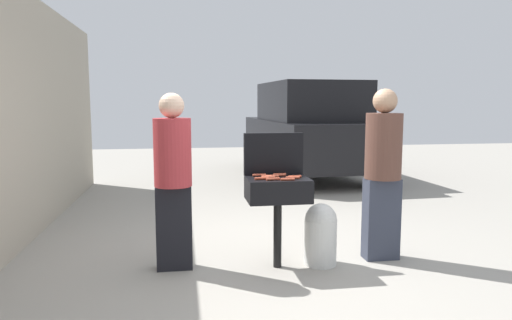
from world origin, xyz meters
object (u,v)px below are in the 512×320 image
(bbq_grill, at_px, (278,192))
(hot_dog_0, at_px, (279,174))
(hot_dog_7, at_px, (295,177))
(hot_dog_9, at_px, (272,176))
(hot_dog_8, at_px, (293,178))
(hot_dog_5, at_px, (259,175))
(hot_dog_10, at_px, (268,176))
(person_left, at_px, (173,175))
(hot_dog_2, at_px, (273,179))
(person_right, at_px, (383,168))
(parked_minivan, at_px, (308,129))
(hot_dog_3, at_px, (262,178))
(propane_tank, at_px, (321,233))
(hot_dog_6, at_px, (279,175))
(hot_dog_4, at_px, (268,177))
(hot_dog_1, at_px, (288,179))

(bbq_grill, xyz_separation_m, hot_dog_0, (0.04, 0.13, 0.15))
(hot_dog_7, distance_m, hot_dog_9, 0.22)
(hot_dog_0, relative_size, hot_dog_8, 1.00)
(hot_dog_5, relative_size, hot_dog_10, 1.00)
(hot_dog_0, relative_size, person_left, 0.08)
(hot_dog_2, height_order, hot_dog_9, same)
(bbq_grill, relative_size, person_right, 0.51)
(hot_dog_9, xyz_separation_m, hot_dog_10, (-0.03, 0.03, 0.00))
(hot_dog_5, xyz_separation_m, parked_minivan, (1.96, 5.37, 0.13))
(hot_dog_9, bearing_deg, hot_dog_0, 47.95)
(person_right, relative_size, parked_minivan, 0.39)
(hot_dog_3, xyz_separation_m, hot_dog_5, (0.01, 0.21, 0.00))
(hot_dog_5, distance_m, hot_dog_10, 0.11)
(hot_dog_9, height_order, propane_tank, hot_dog_9)
(hot_dog_10, relative_size, parked_minivan, 0.03)
(hot_dog_6, relative_size, propane_tank, 0.21)
(hot_dog_6, xyz_separation_m, hot_dog_7, (0.12, -0.12, 0.00))
(hot_dog_5, height_order, parked_minivan, parked_minivan)
(hot_dog_4, height_order, hot_dog_5, same)
(hot_dog_6, bearing_deg, propane_tank, -14.02)
(hot_dog_10, bearing_deg, hot_dog_7, -18.09)
(bbq_grill, xyz_separation_m, hot_dog_3, (-0.17, -0.08, 0.15))
(bbq_grill, distance_m, hot_dog_4, 0.18)
(hot_dog_3, relative_size, person_left, 0.08)
(person_left, xyz_separation_m, person_right, (2.10, -0.03, 0.03))
(hot_dog_4, distance_m, hot_dog_6, 0.18)
(hot_dog_8, xyz_separation_m, propane_tank, (0.31, 0.08, -0.58))
(hot_dog_7, height_order, hot_dog_9, same)
(bbq_grill, xyz_separation_m, hot_dog_7, (0.16, -0.02, 0.15))
(hot_dog_3, distance_m, hot_dog_9, 0.16)
(bbq_grill, relative_size, hot_dog_10, 6.80)
(hot_dog_5, bearing_deg, hot_dog_1, -53.18)
(hot_dog_3, bearing_deg, hot_dog_10, 57.08)
(hot_dog_10, bearing_deg, hot_dog_1, -56.57)
(hot_dog_2, distance_m, hot_dog_7, 0.25)
(bbq_grill, relative_size, propane_tank, 1.43)
(hot_dog_0, bearing_deg, hot_dog_7, -53.33)
(bbq_grill, bearing_deg, hot_dog_5, 140.34)
(hot_dog_0, relative_size, hot_dog_6, 1.00)
(person_right, xyz_separation_m, parked_minivan, (0.70, 5.41, 0.08))
(hot_dog_0, distance_m, parked_minivan, 5.65)
(hot_dog_7, height_order, hot_dog_8, same)
(person_left, bearing_deg, hot_dog_2, -8.04)
(hot_dog_1, height_order, person_left, person_left)
(hot_dog_3, xyz_separation_m, person_right, (1.28, 0.16, 0.05))
(bbq_grill, distance_m, hot_dog_2, 0.21)
(hot_dog_2, relative_size, hot_dog_10, 1.00)
(hot_dog_6, height_order, hot_dog_8, same)
(hot_dog_0, distance_m, hot_dog_1, 0.29)
(hot_dog_2, distance_m, hot_dog_8, 0.21)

